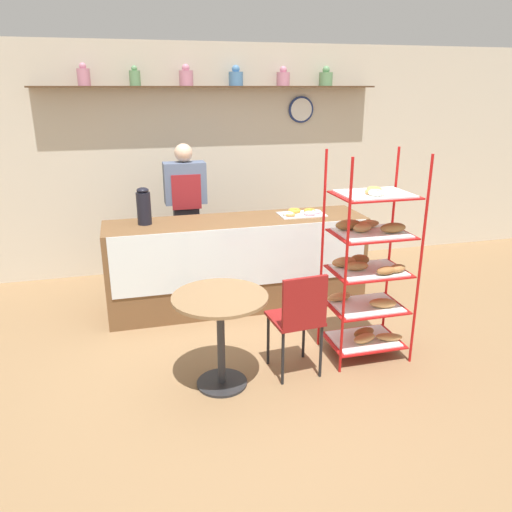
{
  "coord_description": "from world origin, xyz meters",
  "views": [
    {
      "loc": [
        -1.07,
        -3.61,
        2.22
      ],
      "look_at": [
        0.0,
        0.41,
        0.8
      ],
      "focal_mm": 35.0,
      "sensor_mm": 36.0,
      "label": 1
    }
  ],
  "objects_px": {
    "cafe_chair": "(299,314)",
    "coffee_carafe": "(144,206)",
    "pastry_rack": "(368,269)",
    "person_worker": "(186,213)",
    "cafe_table": "(220,319)",
    "donut_tray_counter": "(301,213)"
  },
  "relations": [
    {
      "from": "cafe_chair",
      "to": "coffee_carafe",
      "type": "relative_size",
      "value": 2.43
    },
    {
      "from": "pastry_rack",
      "to": "person_worker",
      "type": "bearing_deg",
      "value": 124.18
    },
    {
      "from": "cafe_chair",
      "to": "person_worker",
      "type": "bearing_deg",
      "value": -78.65
    },
    {
      "from": "cafe_table",
      "to": "pastry_rack",
      "type": "bearing_deg",
      "value": 7.42
    },
    {
      "from": "pastry_rack",
      "to": "cafe_chair",
      "type": "bearing_deg",
      "value": -163.3
    },
    {
      "from": "pastry_rack",
      "to": "person_worker",
      "type": "xyz_separation_m",
      "value": [
        -1.26,
        1.86,
        0.11
      ]
    },
    {
      "from": "cafe_chair",
      "to": "donut_tray_counter",
      "type": "bearing_deg",
      "value": -114.51
    },
    {
      "from": "pastry_rack",
      "to": "donut_tray_counter",
      "type": "height_order",
      "value": "pastry_rack"
    },
    {
      "from": "cafe_table",
      "to": "donut_tray_counter",
      "type": "bearing_deg",
      "value": 51.68
    },
    {
      "from": "cafe_table",
      "to": "coffee_carafe",
      "type": "height_order",
      "value": "coffee_carafe"
    },
    {
      "from": "coffee_carafe",
      "to": "donut_tray_counter",
      "type": "distance_m",
      "value": 1.61
    },
    {
      "from": "pastry_rack",
      "to": "cafe_table",
      "type": "bearing_deg",
      "value": -172.58
    },
    {
      "from": "pastry_rack",
      "to": "coffee_carafe",
      "type": "bearing_deg",
      "value": 142.53
    },
    {
      "from": "person_worker",
      "to": "cafe_table",
      "type": "relative_size",
      "value": 2.19
    },
    {
      "from": "cafe_chair",
      "to": "coffee_carafe",
      "type": "height_order",
      "value": "coffee_carafe"
    },
    {
      "from": "person_worker",
      "to": "coffee_carafe",
      "type": "height_order",
      "value": "person_worker"
    },
    {
      "from": "pastry_rack",
      "to": "cafe_chair",
      "type": "height_order",
      "value": "pastry_rack"
    },
    {
      "from": "pastry_rack",
      "to": "cafe_chair",
      "type": "distance_m",
      "value": 0.73
    },
    {
      "from": "person_worker",
      "to": "cafe_chair",
      "type": "xyz_separation_m",
      "value": [
        0.6,
        -2.06,
        -0.35
      ]
    },
    {
      "from": "cafe_chair",
      "to": "donut_tray_counter",
      "type": "xyz_separation_m",
      "value": [
        0.53,
        1.49,
        0.41
      ]
    },
    {
      "from": "pastry_rack",
      "to": "person_worker",
      "type": "height_order",
      "value": "pastry_rack"
    },
    {
      "from": "cafe_chair",
      "to": "donut_tray_counter",
      "type": "relative_size",
      "value": 1.85
    }
  ]
}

